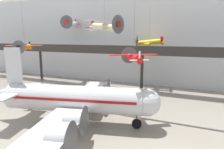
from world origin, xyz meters
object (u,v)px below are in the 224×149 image
(suspended_plane_orange_highwing, at_px, (25,47))
(suspended_plane_red_highwing, at_px, (134,58))
(suspended_plane_cream_biplane, at_px, (105,27))
(suspended_plane_yellow_lowwing, at_px, (149,42))
(airliner_silver_main, at_px, (73,99))
(suspended_plane_silver_racer, at_px, (71,24))

(suspended_plane_orange_highwing, xyz_separation_m, suspended_plane_red_highwing, (20.89, -0.70, -0.97))
(suspended_plane_cream_biplane, distance_m, suspended_plane_red_highwing, 14.03)
(suspended_plane_yellow_lowwing, bearing_deg, suspended_plane_red_highwing, 89.94)
(airliner_silver_main, bearing_deg, suspended_plane_silver_racer, 110.27)
(suspended_plane_silver_racer, distance_m, suspended_plane_red_highwing, 31.22)
(suspended_plane_silver_racer, relative_size, suspended_plane_yellow_lowwing, 1.03)
(airliner_silver_main, xyz_separation_m, suspended_plane_orange_highwing, (-13.38, 4.82, 6.67))
(airliner_silver_main, distance_m, suspended_plane_cream_biplane, 17.33)
(suspended_plane_yellow_lowwing, bearing_deg, suspended_plane_cream_biplane, 52.43)
(suspended_plane_silver_racer, bearing_deg, suspended_plane_orange_highwing, -5.46)
(suspended_plane_red_highwing, bearing_deg, airliner_silver_main, 85.06)
(suspended_plane_yellow_lowwing, bearing_deg, suspended_plane_silver_racer, -4.57)
(airliner_silver_main, relative_size, suspended_plane_silver_racer, 3.02)
(suspended_plane_silver_racer, height_order, suspended_plane_cream_biplane, same)
(suspended_plane_orange_highwing, distance_m, suspended_plane_red_highwing, 20.93)
(suspended_plane_silver_racer, relative_size, suspended_plane_cream_biplane, 0.98)
(suspended_plane_cream_biplane, xyz_separation_m, suspended_plane_orange_highwing, (-11.87, -8.92, -3.78))
(suspended_plane_orange_highwing, bearing_deg, suspended_plane_cream_biplane, 103.33)
(airliner_silver_main, relative_size, suspended_plane_orange_highwing, 2.94)
(suspended_plane_cream_biplane, height_order, suspended_plane_orange_highwing, suspended_plane_cream_biplane)
(suspended_plane_cream_biplane, relative_size, suspended_plane_yellow_lowwing, 1.04)
(suspended_plane_orange_highwing, distance_m, suspended_plane_yellow_lowwing, 26.97)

